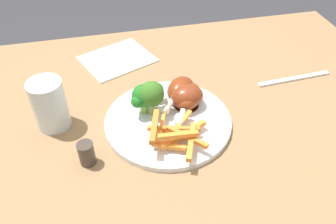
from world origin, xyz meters
TOP-DOWN VIEW (x-y plane):
  - dining_table at (0.00, 0.00)m, footprint 1.02×0.70m
  - dinner_plate at (0.08, 0.06)m, footprint 0.26×0.26m
  - broccoli_floret_front at (0.12, 0.02)m, footprint 0.05×0.06m
  - broccoli_floret_middle at (0.10, 0.03)m, footprint 0.05×0.05m
  - carrot_fries_pile at (0.08, 0.12)m, footprint 0.12×0.14m
  - chicken_drumstick_near at (0.03, 0.03)m, footprint 0.09×0.13m
  - chicken_drumstick_far at (0.03, 0.03)m, footprint 0.12×0.06m
  - chicken_drumstick_extra at (0.04, -0.00)m, footprint 0.10×0.11m
  - fork at (-0.26, -0.02)m, footprint 0.19×0.02m
  - water_glass at (0.31, 0.01)m, footprint 0.07×0.07m
  - napkin at (0.15, -0.21)m, footprint 0.21×0.19m
  - pepper_shaker at (0.25, 0.13)m, footprint 0.03×0.03m

SIDE VIEW (x-z plane):
  - dining_table at x=0.00m, z-range 0.24..0.97m
  - napkin at x=0.15m, z-range 0.73..0.73m
  - fork at x=-0.26m, z-range 0.73..0.73m
  - dinner_plate at x=0.08m, z-range 0.73..0.74m
  - pepper_shaker at x=0.25m, z-range 0.73..0.78m
  - chicken_drumstick_near at x=0.03m, z-range 0.74..0.78m
  - carrot_fries_pile at x=0.08m, z-range 0.74..0.79m
  - chicken_drumstick_extra at x=0.04m, z-range 0.74..0.79m
  - chicken_drumstick_far at x=0.03m, z-range 0.74..0.79m
  - broccoli_floret_front at x=0.12m, z-range 0.75..0.82m
  - water_glass at x=0.31m, z-range 0.73..0.84m
  - broccoli_floret_middle at x=0.10m, z-range 0.75..0.83m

